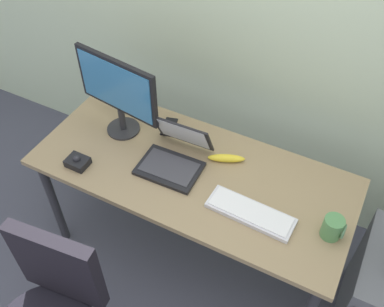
# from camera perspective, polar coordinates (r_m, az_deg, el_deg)

# --- Properties ---
(ground_plane) EXTENTS (8.00, 8.00, 0.00)m
(ground_plane) POSITION_cam_1_polar(r_m,az_deg,el_deg) (2.80, 0.00, -12.24)
(ground_plane) COLOR #444654
(desk) EXTENTS (1.63, 0.70, 0.74)m
(desk) POSITION_cam_1_polar(r_m,az_deg,el_deg) (2.27, 0.00, -3.47)
(desk) COLOR #927A55
(desk) RESTS_ON ground
(monitor_main) EXTENTS (0.50, 0.18, 0.46)m
(monitor_main) POSITION_cam_1_polar(r_m,az_deg,el_deg) (2.27, -9.69, 8.09)
(monitor_main) COLOR #262628
(monitor_main) RESTS_ON desk
(keyboard) EXTENTS (0.42, 0.15, 0.03)m
(keyboard) POSITION_cam_1_polar(r_m,az_deg,el_deg) (2.04, 7.62, -7.63)
(keyboard) COLOR silver
(keyboard) RESTS_ON desk
(laptop) EXTENTS (0.32, 0.33, 0.22)m
(laptop) POSITION_cam_1_polar(r_m,az_deg,el_deg) (2.21, -2.31, -0.25)
(laptop) COLOR black
(laptop) RESTS_ON desk
(trackball_mouse) EXTENTS (0.11, 0.09, 0.07)m
(trackball_mouse) POSITION_cam_1_polar(r_m,az_deg,el_deg) (2.29, -14.68, -1.03)
(trackball_mouse) COLOR black
(trackball_mouse) RESTS_ON desk
(coffee_mug) EXTENTS (0.10, 0.09, 0.11)m
(coffee_mug) POSITION_cam_1_polar(r_m,az_deg,el_deg) (2.02, 17.88, -9.18)
(coffee_mug) COLOR #4C854B
(coffee_mug) RESTS_ON desk
(cell_phone) EXTENTS (0.10, 0.15, 0.01)m
(cell_phone) POSITION_cam_1_polar(r_m,az_deg,el_deg) (2.43, -3.00, 3.49)
(cell_phone) COLOR black
(cell_phone) RESTS_ON desk
(banana) EXTENTS (0.19, 0.12, 0.04)m
(banana) POSITION_cam_1_polar(r_m,az_deg,el_deg) (2.24, 4.49, -0.62)
(banana) COLOR yellow
(banana) RESTS_ON desk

